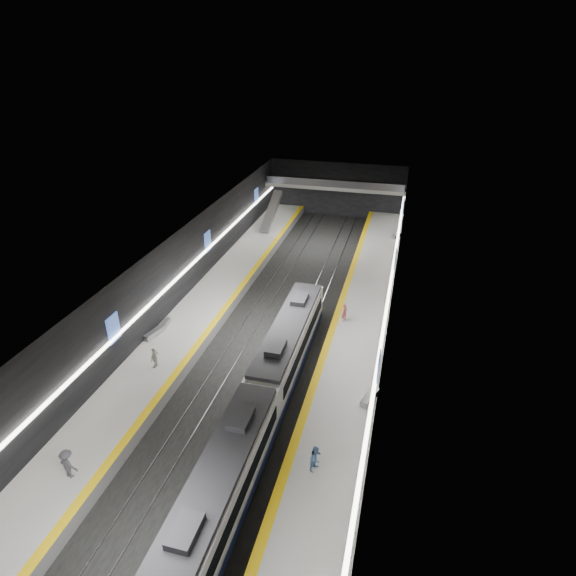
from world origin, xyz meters
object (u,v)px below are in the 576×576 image
(bench_right_far, at_px, (397,235))
(passenger_right_b, at_px, (316,458))
(passenger_right_a, at_px, (345,312))
(passenger_left_a, at_px, (155,358))
(passenger_left_b, at_px, (68,464))
(bench_left_far, at_px, (165,324))
(bench_left_near, at_px, (154,334))
(train, at_px, (261,403))
(bench_right_near, at_px, (370,397))
(escalator, at_px, (271,211))

(bench_right_far, distance_m, passenger_right_b, 39.74)
(bench_right_far, bearing_deg, passenger_right_a, -73.98)
(passenger_left_a, xyz_separation_m, passenger_left_b, (0.33, -10.89, 0.11))
(passenger_left_b, bearing_deg, bench_left_far, -70.05)
(passenger_right_a, bearing_deg, bench_left_near, 133.15)
(bench_right_far, height_order, passenger_left_a, passenger_left_a)
(train, xyz_separation_m, passenger_left_a, (-9.68, 3.21, -0.32))
(train, height_order, bench_right_near, train)
(bench_right_near, distance_m, passenger_right_b, 7.46)
(bench_right_near, bearing_deg, passenger_right_a, 128.62)
(bench_left_near, relative_size, bench_left_far, 1.19)
(train, relative_size, passenger_right_a, 16.67)
(escalator, relative_size, bench_right_near, 3.98)
(bench_right_near, distance_m, bench_right_far, 32.64)
(bench_left_near, xyz_separation_m, passenger_left_b, (2.65, -14.84, 0.74))
(bench_right_near, bearing_deg, bench_left_near, -170.55)
(passenger_right_b, bearing_deg, bench_left_near, 81.32)
(train, height_order, passenger_right_b, train)
(train, xyz_separation_m, passenger_right_b, (4.53, -3.50, -0.32))
(bench_left_near, bearing_deg, bench_left_far, 97.78)
(bench_right_far, bearing_deg, bench_right_near, -65.30)
(passenger_right_b, distance_m, passenger_left_a, 15.71)
(bench_left_far, height_order, bench_right_near, bench_right_near)
(train, bearing_deg, bench_left_near, 149.17)
(bench_left_near, bearing_deg, passenger_right_b, -19.70)
(bench_right_near, bearing_deg, passenger_left_b, -125.29)
(train, xyz_separation_m, passenger_left_b, (-9.35, -7.68, -0.21))
(bench_left_near, xyz_separation_m, passenger_right_b, (16.53, -10.66, 0.63))
(train, relative_size, passenger_right_b, 17.15)
(bench_left_far, relative_size, passenger_left_a, 0.96)
(escalator, bearing_deg, train, -74.72)
(passenger_right_a, bearing_deg, train, -174.54)
(escalator, height_order, bench_left_far, escalator)
(bench_right_far, bearing_deg, bench_left_far, -99.94)
(passenger_left_a, bearing_deg, train, 72.94)
(escalator, bearing_deg, passenger_left_b, -89.15)
(passenger_right_a, distance_m, passenger_left_b, 25.09)
(train, bearing_deg, escalator, 105.28)
(escalator, relative_size, bench_right_far, 4.39)
(passenger_right_b, distance_m, passenger_left_b, 14.49)
(bench_left_near, bearing_deg, train, -17.70)
(bench_right_far, xyz_separation_m, passenger_right_b, (-2.47, -39.66, 0.65))
(bench_right_far, relative_size, passenger_right_a, 1.01)
(escalator, xyz_separation_m, passenger_left_a, (0.32, -33.39, -1.02))
(bench_left_near, bearing_deg, escalator, 99.24)
(escalator, xyz_separation_m, passenger_left_b, (0.65, -44.28, -0.91))
(bench_left_near, bearing_deg, bench_right_far, 69.89)
(escalator, relative_size, passenger_left_b, 4.05)
(bench_left_near, height_order, bench_right_near, bench_left_near)
(train, xyz_separation_m, escalator, (-10.00, 36.61, 0.70))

